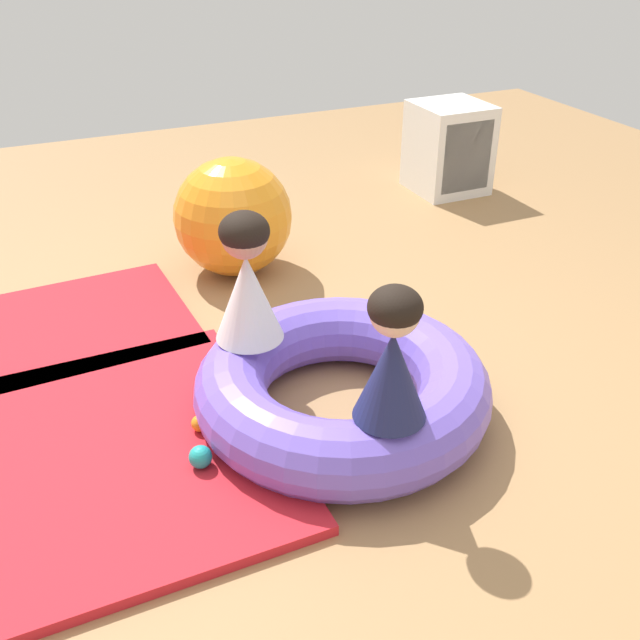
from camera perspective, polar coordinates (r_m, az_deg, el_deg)
name	(u,v)px	position (r m, az deg, el deg)	size (l,w,h in m)	color
ground_plane	(309,411)	(2.80, -0.85, -7.08)	(8.00, 8.00, 0.00)	#9E7549
gym_mat_far_left	(67,467)	(2.67, -19.07, -10.77)	(1.43, 1.27, 0.04)	red
inflatable_cushion	(342,387)	(2.70, 1.73, -5.20)	(1.09, 1.09, 0.27)	#7056D1
child_in_white	(247,279)	(2.63, -5.70, 3.19)	(0.34, 0.34, 0.50)	white
child_in_navy	(392,356)	(2.23, 5.64, -2.82)	(0.32, 0.32, 0.46)	navy
play_ball_orange	(200,423)	(2.67, -9.33, -7.92)	(0.06, 0.06, 0.06)	orange
play_ball_teal	(200,457)	(2.51, -9.27, -10.44)	(0.08, 0.08, 0.08)	teal
exercise_ball_large	(233,217)	(3.73, -6.77, 7.96)	(0.59, 0.59, 0.59)	orange
storage_cube	(450,149)	(4.89, 10.10, 12.95)	(0.44, 0.44, 0.56)	white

